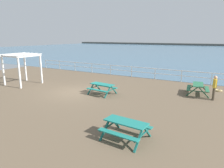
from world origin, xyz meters
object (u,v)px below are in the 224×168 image
object	(u,v)px
picnic_table_mid_centre	(198,87)
visitor	(215,86)
lattice_pergola	(22,62)
picnic_table_near_right	(102,86)
picnic_table_near_left	(126,126)

from	to	relation	value
picnic_table_mid_centre	visitor	xyz separation A→B (m)	(1.10, -0.97, 0.36)
picnic_table_mid_centre	lattice_pergola	distance (m)	14.67
picnic_table_near_right	visitor	size ratio (longest dim) A/B	1.18
picnic_table_mid_centre	visitor	world-z (taller)	visitor
picnic_table_near_right	lattice_pergola	bearing A→B (deg)	-168.38
picnic_table_near_left	lattice_pergola	bearing A→B (deg)	164.11
picnic_table_near_right	picnic_table_mid_centre	bearing A→B (deg)	35.54
picnic_table_near_right	picnic_table_mid_centre	xyz separation A→B (m)	(6.15, 3.42, 0.00)
picnic_table_near_left	picnic_table_near_right	size ratio (longest dim) A/B	0.97
picnic_table_near_right	picnic_table_near_left	bearing A→B (deg)	-43.24
lattice_pergola	picnic_table_mid_centre	bearing A→B (deg)	17.50
picnic_table_near_right	visitor	bearing A→B (deg)	25.15
picnic_table_near_left	picnic_table_near_right	bearing A→B (deg)	134.50
picnic_table_near_left	visitor	world-z (taller)	visitor
picnic_table_near_left	lattice_pergola	distance (m)	13.14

